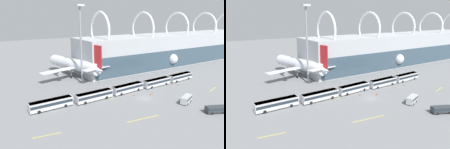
# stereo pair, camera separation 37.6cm
# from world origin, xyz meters

# --- Properties ---
(ground_plane) EXTENTS (440.00, 440.00, 0.00)m
(ground_plane) POSITION_xyz_m (0.00, 0.00, 0.00)
(ground_plane) COLOR slate
(terminal_building) EXTENTS (125.55, 23.51, 29.80)m
(terminal_building) POSITION_xyz_m (56.49, 37.97, 8.98)
(terminal_building) COLOR #B2B7BC
(terminal_building) RESTS_ON ground_plane
(airliner_at_gate_far) EXTENTS (36.16, 37.74, 15.93)m
(airliner_at_gate_far) POSITION_xyz_m (-8.56, 39.28, 5.66)
(airliner_at_gate_far) COLOR silver
(airliner_at_gate_far) RESTS_ON ground_plane
(airliner_parked_remote) EXTENTS (36.33, 37.39, 14.86)m
(airliner_parked_remote) POSITION_xyz_m (42.70, 42.87, 5.15)
(airliner_parked_remote) COLOR silver
(airliner_parked_remote) RESTS_ON ground_plane
(shuttle_bus_0) EXTENTS (13.31, 3.15, 3.02)m
(shuttle_bus_0) POSITION_xyz_m (-29.85, 8.58, 1.79)
(shuttle_bus_0) COLOR silver
(shuttle_bus_0) RESTS_ON ground_plane
(shuttle_bus_1) EXTENTS (13.33, 3.29, 3.02)m
(shuttle_bus_1) POSITION_xyz_m (-15.50, 7.72, 1.79)
(shuttle_bus_1) COLOR silver
(shuttle_bus_1) RESTS_ON ground_plane
(shuttle_bus_2) EXTENTS (13.39, 3.62, 3.02)m
(shuttle_bus_2) POSITION_xyz_m (-1.15, 8.25, 1.79)
(shuttle_bus_2) COLOR silver
(shuttle_bus_2) RESTS_ON ground_plane
(shuttle_bus_3) EXTENTS (13.34, 3.30, 3.02)m
(shuttle_bus_3) POSITION_xyz_m (13.19, 7.97, 1.79)
(shuttle_bus_3) COLOR silver
(shuttle_bus_3) RESTS_ON ground_plane
(shuttle_bus_4) EXTENTS (13.37, 3.48, 3.02)m
(shuttle_bus_4) POSITION_xyz_m (27.54, 8.35, 1.79)
(shuttle_bus_4) COLOR silver
(shuttle_bus_4) RESTS_ON ground_plane
(service_van_foreground) EXTENTS (6.04, 3.98, 2.42)m
(service_van_foreground) POSITION_xyz_m (8.68, -10.34, 1.42)
(service_van_foreground) COLOR #B2B7BC
(service_van_foreground) RESTS_ON ground_plane
(service_van_crossing) EXTENTS (6.36, 4.41, 2.03)m
(service_van_crossing) POSITION_xyz_m (9.94, -19.95, 1.21)
(service_van_crossing) COLOR #2D3338
(service_van_crossing) RESTS_ON ground_plane
(floodlight_mast) EXTENTS (3.01, 3.01, 31.85)m
(floodlight_mast) POSITION_xyz_m (-10.56, 27.85, 19.69)
(floodlight_mast) COLOR gray
(floodlight_mast) RESTS_ON ground_plane
(lane_stripe_1) EXTENTS (7.21, 1.66, 0.01)m
(lane_stripe_1) POSITION_xyz_m (-12.28, 6.94, 0.00)
(lane_stripe_1) COLOR yellow
(lane_stripe_1) RESTS_ON ground_plane
(lane_stripe_2) EXTENTS (10.29, 1.49, 0.01)m
(lane_stripe_2) POSITION_xyz_m (-10.41, -11.53, 0.00)
(lane_stripe_2) COLOR yellow
(lane_stripe_2) RESTS_ON ground_plane
(lane_stripe_3) EXTENTS (7.04, 2.21, 0.01)m
(lane_stripe_3) POSITION_xyz_m (29.18, -6.63, 0.00)
(lane_stripe_3) COLOR yellow
(lane_stripe_3) RESTS_ON ground_plane
(lane_stripe_5) EXTENTS (6.57, 1.24, 0.01)m
(lane_stripe_5) POSITION_xyz_m (-35.60, -5.91, 0.00)
(lane_stripe_5) COLOR yellow
(lane_stripe_5) RESTS_ON ground_plane
(traffic_cone_0) EXTENTS (0.52, 0.52, 0.68)m
(traffic_cone_0) POSITION_xyz_m (21.00, 3.92, 0.33)
(traffic_cone_0) COLOR black
(traffic_cone_0) RESTS_ON ground_plane
(traffic_cone_1) EXTENTS (0.59, 0.59, 0.59)m
(traffic_cone_1) POSITION_xyz_m (-1.18, 4.62, 0.28)
(traffic_cone_1) COLOR black
(traffic_cone_1) RESTS_ON ground_plane
(traffic_cone_2) EXTENTS (0.65, 0.65, 0.66)m
(traffic_cone_2) POSITION_xyz_m (4.19, 1.53, 0.32)
(traffic_cone_2) COLOR black
(traffic_cone_2) RESTS_ON ground_plane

